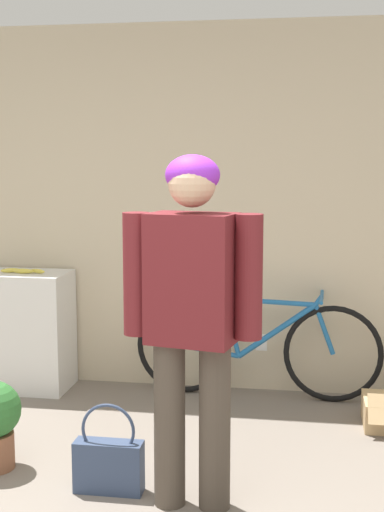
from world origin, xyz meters
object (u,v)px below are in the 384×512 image
banana (23,271)px  handbag (109,463)px  person (192,303)px  bicycle (256,346)px

banana → handbag: size_ratio=0.74×
person → bicycle: size_ratio=0.98×
banana → bicycle: bearing=3.4°
bicycle → banana: size_ratio=5.05×
handbag → banana: bearing=125.3°
person → handbag: (-0.44, 0.07, -0.85)m
bicycle → handbag: bicycle is taller
person → handbag: size_ratio=3.65×
banana → handbag: bearing=-54.7°
banana → handbag: 1.92m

